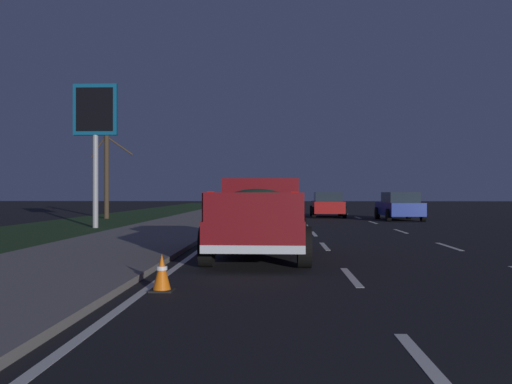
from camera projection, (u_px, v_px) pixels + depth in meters
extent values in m
plane|color=black|center=(341.00, 224.00, 28.43)|extent=(144.00, 144.00, 0.00)
cube|color=slate|center=(189.00, 222.00, 28.71)|extent=(108.00, 4.00, 0.12)
cube|color=#1E3819|center=(89.00, 223.00, 28.90)|extent=(108.00, 6.00, 0.01)
cube|color=silver|center=(449.00, 246.00, 16.42)|extent=(2.40, 0.14, 0.01)
cube|color=silver|center=(401.00, 231.00, 22.84)|extent=(2.40, 0.14, 0.01)
cube|color=silver|center=(373.00, 222.00, 29.59)|extent=(2.40, 0.14, 0.01)
cube|color=silver|center=(358.00, 218.00, 35.17)|extent=(2.40, 0.14, 0.01)
cube|color=silver|center=(345.00, 214.00, 41.84)|extent=(2.40, 0.14, 0.01)
cube|color=silver|center=(337.00, 211.00, 47.17)|extent=(2.40, 0.14, 0.01)
cube|color=silver|center=(330.00, 209.00, 54.13)|extent=(2.40, 0.14, 0.01)
cube|color=silver|center=(325.00, 207.00, 59.30)|extent=(2.40, 0.14, 0.01)
cube|color=silver|center=(321.00, 206.00, 65.29)|extent=(2.40, 0.14, 0.01)
cube|color=silver|center=(317.00, 205.00, 71.25)|extent=(2.40, 0.14, 0.01)
cube|color=silver|center=(314.00, 204.00, 77.83)|extent=(2.40, 0.14, 0.01)
cube|color=silver|center=(429.00, 367.00, 5.08)|extent=(2.40, 0.14, 0.01)
cube|color=silver|center=(351.00, 277.00, 10.53)|extent=(2.40, 0.14, 0.01)
cube|color=silver|center=(325.00, 246.00, 16.47)|extent=(2.40, 0.14, 0.01)
cube|color=silver|center=(314.00, 234.00, 21.48)|extent=(2.40, 0.14, 0.01)
cube|color=silver|center=(306.00, 224.00, 27.79)|extent=(2.40, 0.14, 0.01)
cube|color=silver|center=(300.00, 218.00, 34.77)|extent=(2.40, 0.14, 0.01)
cube|color=silver|center=(297.00, 214.00, 40.65)|extent=(2.40, 0.14, 0.01)
cube|color=silver|center=(294.00, 211.00, 47.43)|extent=(2.40, 0.14, 0.01)
cube|color=silver|center=(292.00, 209.00, 53.27)|extent=(2.40, 0.14, 0.01)
cube|color=silver|center=(291.00, 207.00, 58.98)|extent=(2.40, 0.14, 0.01)
cube|color=silver|center=(290.00, 206.00, 64.71)|extent=(2.40, 0.14, 0.01)
cube|color=silver|center=(289.00, 205.00, 70.57)|extent=(2.40, 0.14, 0.01)
cube|color=silver|center=(288.00, 204.00, 76.07)|extent=(2.40, 0.14, 0.01)
cube|color=silver|center=(287.00, 203.00, 82.38)|extent=(2.40, 0.14, 0.01)
cube|color=silver|center=(236.00, 223.00, 28.62)|extent=(108.00, 0.14, 0.01)
cube|color=maroon|center=(260.00, 229.00, 13.67)|extent=(5.44, 2.10, 0.60)
cube|color=maroon|center=(262.00, 197.00, 14.86)|extent=(2.20, 1.88, 0.90)
cube|color=#1E2833|center=(260.00, 195.00, 13.81)|extent=(0.07, 1.44, 0.50)
cube|color=maroon|center=(214.00, 205.00, 12.65)|extent=(3.02, 0.14, 0.56)
cube|color=maroon|center=(301.00, 205.00, 12.54)|extent=(3.02, 0.14, 0.56)
cube|color=maroon|center=(253.00, 207.00, 11.02)|extent=(0.12, 1.88, 0.56)
cube|color=silver|center=(253.00, 249.00, 11.01)|extent=(0.16, 2.00, 0.16)
cube|color=red|center=(211.00, 197.00, 11.07)|extent=(0.06, 0.14, 0.20)
cube|color=red|center=(295.00, 197.00, 10.98)|extent=(0.06, 0.14, 0.20)
ellipsoid|color=#193823|center=(257.00, 204.00, 12.59)|extent=(2.62, 1.57, 0.64)
sphere|color=silver|center=(242.00, 209.00, 13.11)|extent=(0.40, 0.40, 0.40)
sphere|color=beige|center=(270.00, 212.00, 11.98)|extent=(0.34, 0.34, 0.34)
cylinder|color=black|center=(226.00, 234.00, 15.51)|extent=(0.84, 0.28, 0.84)
cylinder|color=black|center=(301.00, 234.00, 15.39)|extent=(0.84, 0.28, 0.84)
cylinder|color=black|center=(207.00, 246.00, 11.95)|extent=(0.84, 0.28, 0.84)
cylinder|color=black|center=(304.00, 247.00, 11.83)|extent=(0.84, 0.28, 0.84)
cube|color=navy|center=(399.00, 209.00, 31.93)|extent=(4.45, 1.92, 0.70)
cube|color=#1E2833|center=(400.00, 197.00, 31.68)|extent=(2.51, 1.65, 0.56)
cylinder|color=black|center=(377.00, 213.00, 33.43)|extent=(0.68, 0.22, 0.68)
cylinder|color=black|center=(409.00, 213.00, 33.41)|extent=(0.68, 0.22, 0.68)
cylinder|color=black|center=(389.00, 215.00, 30.44)|extent=(0.68, 0.22, 0.68)
cylinder|color=black|center=(423.00, 215.00, 30.42)|extent=(0.68, 0.22, 0.68)
cube|color=red|center=(409.00, 209.00, 29.78)|extent=(0.12, 1.51, 0.10)
cube|color=maroon|center=(327.00, 207.00, 35.83)|extent=(4.43, 1.87, 0.70)
cube|color=#1E2833|center=(328.00, 197.00, 35.58)|extent=(2.49, 1.62, 0.56)
cylinder|color=black|center=(312.00, 211.00, 37.37)|extent=(0.68, 0.22, 0.68)
cylinder|color=black|center=(340.00, 211.00, 37.27)|extent=(0.68, 0.22, 0.68)
cylinder|color=black|center=(314.00, 212.00, 34.38)|extent=(0.68, 0.22, 0.68)
cylinder|color=black|center=(344.00, 212.00, 34.29)|extent=(0.68, 0.22, 0.68)
cube|color=red|center=(330.00, 207.00, 33.68)|extent=(0.10, 1.51, 0.10)
cylinder|color=#99999E|center=(95.00, 156.00, 25.07)|extent=(0.24, 0.24, 6.20)
cube|color=navy|center=(95.00, 110.00, 25.07)|extent=(0.24, 1.90, 2.20)
cube|color=black|center=(95.00, 109.00, 24.94)|extent=(0.04, 1.60, 1.87)
cylinder|color=#423323|center=(107.00, 171.00, 33.86)|extent=(0.28, 0.28, 5.57)
cylinder|color=#423323|center=(107.00, 123.00, 34.30)|extent=(0.95, 0.29, 1.38)
cylinder|color=#423323|center=(100.00, 130.00, 33.89)|extent=(0.12, 0.90, 1.05)
cylinder|color=#423323|center=(99.00, 146.00, 34.03)|extent=(0.37, 1.06, 1.38)
cylinder|color=#423323|center=(120.00, 146.00, 34.12)|extent=(0.52, 1.47, 1.13)
cube|color=black|center=(162.00, 290.00, 9.00)|extent=(0.36, 0.36, 0.03)
cone|color=orange|center=(162.00, 272.00, 9.00)|extent=(0.28, 0.28, 0.55)
cylinder|color=white|center=(162.00, 268.00, 9.00)|extent=(0.17, 0.17, 0.06)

